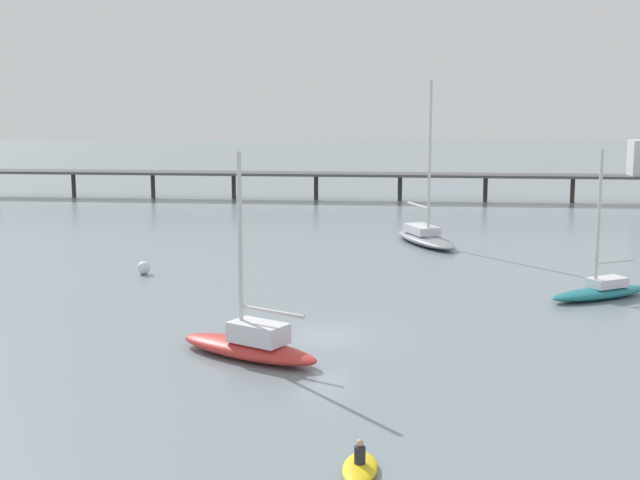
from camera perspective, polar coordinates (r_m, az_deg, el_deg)
ground_plane at (r=42.87m, az=0.33°, el=-6.42°), size 400.00×400.00×0.00m
pier at (r=99.11m, az=5.42°, el=4.62°), size 79.70×12.71×7.10m
sailboat_teal at (r=53.36m, az=18.15°, el=-3.10°), size 7.22×4.70×8.83m
sailboat_gray at (r=70.13m, az=6.99°, el=0.32°), size 5.27×9.61×13.11m
sailboat_red at (r=39.38m, az=-4.67°, el=-6.84°), size 7.39×6.03×9.39m
dinghy_yellow at (r=27.96m, az=2.66°, el=-14.84°), size 1.43×2.59×1.14m
mooring_buoy_mid at (r=58.82m, az=-11.64°, el=-1.82°), size 0.88×0.88×0.88m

